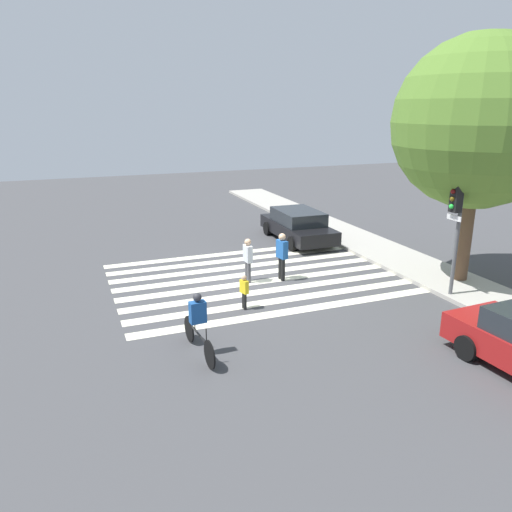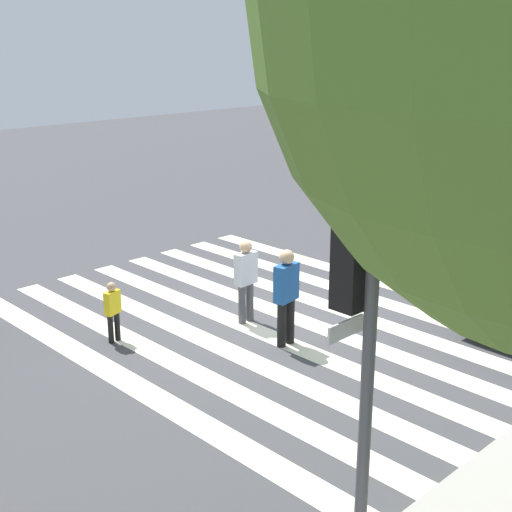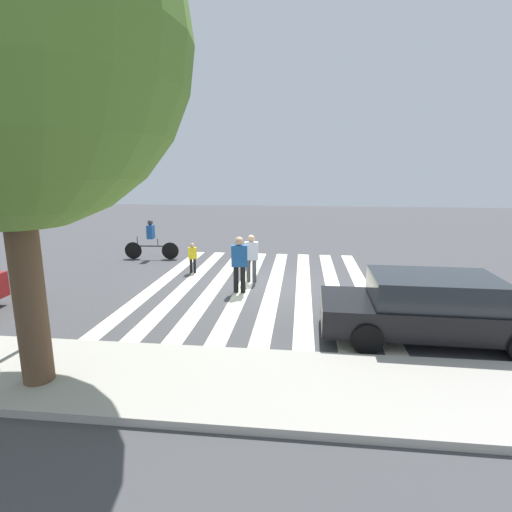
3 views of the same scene
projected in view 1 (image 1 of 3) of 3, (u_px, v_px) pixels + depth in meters
The scene contains 10 objects.
ground_plane at pixel (254, 278), 18.17m from camera, with size 60.00×60.00×0.00m, color #444447.
sidewalk_curb at pixel (397, 258), 20.32m from camera, with size 36.00×2.50×0.14m.
crosswalk_stripes at pixel (254, 278), 18.17m from camera, with size 7.04×10.00×0.01m.
traffic_light at pixel (456, 216), 15.46m from camera, with size 0.60×0.50×3.91m.
street_tree at pixel (479, 123), 16.14m from camera, with size 5.59×5.59×8.29m.
pedestrian_adult_yellow_jacket at pixel (248, 258), 17.51m from camera, with size 0.45×0.24×1.59m.
pedestrian_adult_blue_shirt at pixel (244, 290), 15.24m from camera, with size 0.33×0.22×1.10m.
pedestrian_child_with_backpack at pixel (282, 254), 17.72m from camera, with size 0.50×0.29×1.72m.
cyclist_far_lane at pixel (198, 322), 12.36m from camera, with size 2.28×0.42×1.65m.
car_parked_dark_suv at pixel (298, 225), 22.98m from camera, with size 4.78×2.15×1.44m.
Camera 1 is at (16.02, -6.16, 6.03)m, focal length 35.00 mm.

